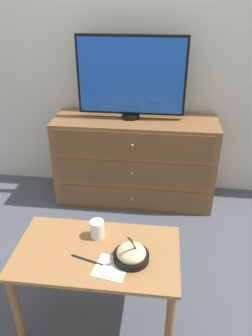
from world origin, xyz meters
The scene contains 9 objects.
ground_plane centered at (0.00, 0.00, 0.00)m, with size 12.00×12.00×0.00m, color #474C56.
wall_back centered at (0.00, 0.03, 1.30)m, with size 12.00×0.05×2.60m.
dresser centered at (-0.04, -0.25, 0.38)m, with size 1.36×0.46×0.76m.
tv centered at (-0.08, -0.22, 1.10)m, with size 0.86×0.15×0.65m.
coffee_table centered at (-0.13, -1.52, 0.41)m, with size 0.87×0.49×0.49m.
takeout_bowl centered at (0.06, -1.56, 0.53)m, with size 0.18×0.18×0.18m.
drink_cup centered at (-0.15, -1.40, 0.54)m, with size 0.08×0.08×0.10m.
napkin centered at (-0.03, -1.63, 0.50)m, with size 0.19×0.19×0.00m.
knife centered at (-0.16, -1.59, 0.50)m, with size 0.18×0.06×0.01m.
Camera 1 is at (0.18, -2.79, 1.71)m, focal length 35.00 mm.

